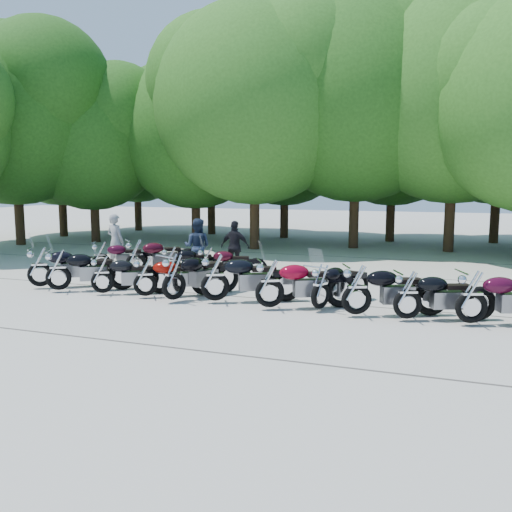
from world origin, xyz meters
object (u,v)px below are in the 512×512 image
(motorcycle_14, at_px, (171,261))
(motorcycle_12, at_px, (101,256))
(motorcycle_3, at_px, (145,275))
(motorcycle_2, at_px, (102,273))
(rider_1, at_px, (197,247))
(rider_2, at_px, (235,247))
(motorcycle_13, at_px, (136,255))
(motorcycle_1, at_px, (58,268))
(motorcycle_15, at_px, (207,262))
(motorcycle_6, at_px, (270,282))
(motorcycle_8, at_px, (357,288))
(motorcycle_10, at_px, (472,295))
(motorcycle_4, at_px, (174,275))
(motorcycle_9, at_px, (408,293))
(motorcycle_5, at_px, (215,276))
(motorcycle_0, at_px, (40,265))
(motorcycle_7, at_px, (320,285))
(rider_0, at_px, (115,241))

(motorcycle_14, bearing_deg, motorcycle_12, 51.88)
(motorcycle_3, relative_size, motorcycle_12, 1.02)
(motorcycle_2, xyz_separation_m, motorcycle_14, (0.59, 2.66, -0.02))
(rider_1, bearing_deg, rider_2, -152.67)
(motorcycle_13, height_order, rider_1, rider_1)
(motorcycle_12, distance_m, motorcycle_13, 1.33)
(motorcycle_1, height_order, motorcycle_15, motorcycle_1)
(motorcycle_1, xyz_separation_m, motorcycle_6, (6.05, -0.01, 0.02))
(motorcycle_8, relative_size, rider_1, 1.30)
(motorcycle_2, xyz_separation_m, rider_1, (0.95, 3.78, 0.32))
(motorcycle_10, relative_size, motorcycle_13, 1.00)
(motorcycle_3, height_order, rider_2, rider_2)
(motorcycle_6, xyz_separation_m, motorcycle_12, (-6.82, 3.00, -0.09))
(motorcycle_14, height_order, rider_2, rider_2)
(motorcycle_1, xyz_separation_m, motorcycle_13, (0.56, 2.98, 0.00))
(motorcycle_8, height_order, motorcycle_10, motorcycle_8)
(motorcycle_6, distance_m, motorcycle_8, 2.02)
(motorcycle_12, xyz_separation_m, motorcycle_14, (2.70, -0.23, -0.02))
(motorcycle_4, distance_m, motorcycle_9, 5.62)
(motorcycle_6, height_order, motorcycle_10, motorcycle_6)
(motorcycle_5, height_order, motorcycle_15, motorcycle_5)
(motorcycle_2, xyz_separation_m, motorcycle_4, (2.20, -0.13, 0.09))
(motorcycle_0, relative_size, motorcycle_4, 0.97)
(motorcycle_0, xyz_separation_m, motorcycle_6, (6.89, -0.25, 0.02))
(motorcycle_7, distance_m, rider_2, 5.79)
(motorcycle_12, height_order, rider_1, rider_1)
(motorcycle_0, height_order, motorcycle_3, motorcycle_0)
(motorcycle_8, bearing_deg, motorcycle_15, 35.23)
(motorcycle_4, relative_size, motorcycle_13, 1.03)
(motorcycle_8, distance_m, motorcycle_14, 6.73)
(motorcycle_8, distance_m, motorcycle_15, 5.78)
(motorcycle_5, bearing_deg, motorcycle_6, -125.31)
(motorcycle_2, distance_m, motorcycle_7, 5.85)
(motorcycle_6, relative_size, motorcycle_8, 1.02)
(motorcycle_7, bearing_deg, motorcycle_3, 26.16)
(motorcycle_2, relative_size, motorcycle_8, 0.89)
(motorcycle_6, height_order, motorcycle_15, motorcycle_6)
(motorcycle_14, height_order, rider_1, rider_1)
(motorcycle_15, bearing_deg, rider_2, -28.10)
(motorcycle_1, height_order, motorcycle_12, motorcycle_1)
(motorcycle_9, relative_size, motorcycle_12, 1.05)
(motorcycle_6, xyz_separation_m, motorcycle_7, (1.14, 0.29, -0.06))
(motorcycle_3, bearing_deg, motorcycle_4, -135.13)
(motorcycle_12, xyz_separation_m, rider_1, (3.06, 0.89, 0.32))
(rider_0, bearing_deg, motorcycle_15, 174.71)
(motorcycle_8, relative_size, motorcycle_12, 1.13)
(motorcycle_10, height_order, rider_0, rider_0)
(motorcycle_1, relative_size, rider_1, 1.29)
(motorcycle_13, relative_size, motorcycle_14, 1.15)
(motorcycle_5, relative_size, motorcycle_13, 1.05)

